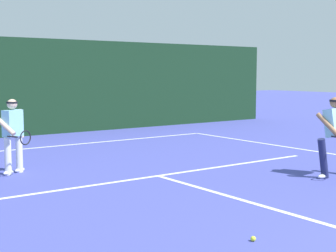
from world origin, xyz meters
TOP-DOWN VIEW (x-y plane):
  - court_line_baseline_far at (0.00, 11.55)m, footprint 10.34×0.10m
  - court_line_service at (0.00, 6.46)m, footprint 8.43×0.10m
  - court_line_centre at (0.00, 3.20)m, footprint 0.10×6.40m
  - player_near at (2.81, 4.37)m, footprint 0.99×0.88m
  - player_far at (-2.25, 8.39)m, footprint 0.64×0.91m
  - tennis_ball at (-1.31, 2.54)m, footprint 0.07×0.07m
  - back_fence_windscreen at (0.00, 14.31)m, footprint 21.58×0.12m

SIDE VIEW (x-z plane):
  - court_line_baseline_far at x=0.00m, z-range 0.00..0.01m
  - court_line_service at x=0.00m, z-range 0.00..0.01m
  - court_line_centre at x=0.00m, z-range 0.00..0.01m
  - tennis_ball at x=-1.31m, z-range 0.00..0.07m
  - player_far at x=-2.25m, z-range 0.07..1.60m
  - player_near at x=2.81m, z-range 0.07..1.66m
  - back_fence_windscreen at x=0.00m, z-range 0.00..3.19m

